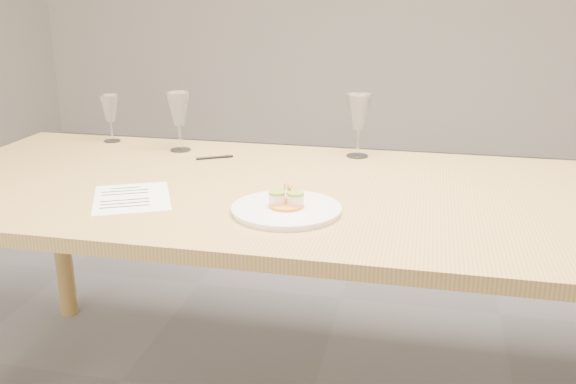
% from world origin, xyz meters
% --- Properties ---
extents(dining_table, '(2.40, 1.00, 0.75)m').
position_xyz_m(dining_table, '(0.00, 0.00, 0.68)').
color(dining_table, tan).
rests_on(dining_table, ground).
extents(dinner_plate, '(0.29, 0.29, 0.07)m').
position_xyz_m(dinner_plate, '(-0.03, -0.21, 0.76)').
color(dinner_plate, white).
rests_on(dinner_plate, dining_table).
extents(recipe_sheet, '(0.30, 0.32, 0.00)m').
position_xyz_m(recipe_sheet, '(-0.48, -0.19, 0.75)').
color(recipe_sheet, white).
rests_on(recipe_sheet, dining_table).
extents(ballpoint_pen, '(0.12, 0.07, 0.01)m').
position_xyz_m(ballpoint_pen, '(-0.38, 0.26, 0.75)').
color(ballpoint_pen, black).
rests_on(ballpoint_pen, dining_table).
extents(wine_glass_0, '(0.07, 0.07, 0.18)m').
position_xyz_m(wine_glass_0, '(-0.84, 0.42, 0.87)').
color(wine_glass_0, white).
rests_on(wine_glass_0, dining_table).
extents(wine_glass_1, '(0.08, 0.08, 0.21)m').
position_xyz_m(wine_glass_1, '(-0.54, 0.34, 0.90)').
color(wine_glass_1, white).
rests_on(wine_glass_1, dining_table).
extents(wine_glass_2, '(0.09, 0.09, 0.22)m').
position_xyz_m(wine_glass_2, '(0.09, 0.40, 0.90)').
color(wine_glass_2, white).
rests_on(wine_glass_2, dining_table).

